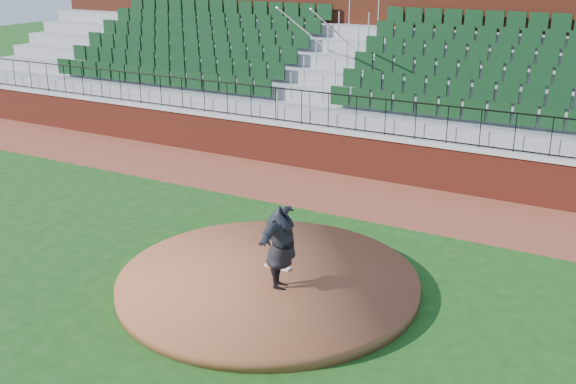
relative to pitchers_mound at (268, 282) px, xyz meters
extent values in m
plane|color=#164313|center=(-0.58, 0.32, -0.12)|extent=(90.00, 90.00, 0.00)
cube|color=brown|center=(-0.58, 5.72, -0.12)|extent=(34.00, 3.20, 0.01)
cube|color=maroon|center=(-0.58, 7.32, 0.47)|extent=(34.00, 0.35, 1.20)
cube|color=#B7B7B7|center=(-0.58, 7.32, 1.12)|extent=(34.00, 0.45, 0.10)
cube|color=maroon|center=(-0.58, 12.85, 2.62)|extent=(34.00, 0.50, 5.50)
cylinder|color=brown|center=(0.00, 0.00, 0.00)|extent=(5.76, 5.76, 0.25)
cube|color=silver|center=(-0.03, 0.41, 0.14)|extent=(0.54, 0.15, 0.04)
imported|color=black|center=(0.44, -0.28, 0.93)|extent=(1.05, 2.04, 1.60)
camera|label=1|loc=(6.15, -10.22, 6.01)|focal=43.01mm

